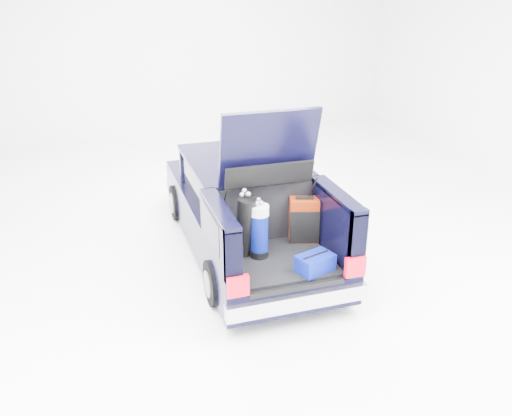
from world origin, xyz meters
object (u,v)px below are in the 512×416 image
object	(u,v)px
black_golf_bag	(246,226)
blue_duffel	(315,263)
car	(244,207)
blue_golf_bag	(259,231)
red_suitcase	(304,220)

from	to	relation	value
black_golf_bag	blue_duffel	xyz separation A→B (m)	(0.70, -0.67, -0.30)
car	blue_golf_bag	distance (m)	1.49
blue_golf_bag	black_golf_bag	bearing A→B (deg)	123.41
car	black_golf_bag	bearing A→B (deg)	-105.47
blue_duffel	black_golf_bag	bearing A→B (deg)	118.21
black_golf_bag	blue_duffel	world-z (taller)	black_golf_bag
blue_duffel	red_suitcase	bearing A→B (deg)	59.80
black_golf_bag	blue_golf_bag	distance (m)	0.19
black_golf_bag	blue_duffel	distance (m)	1.01
red_suitcase	blue_duffel	size ratio (longest dim) A/B	1.26
black_golf_bag	car	bearing A→B (deg)	51.63
blue_golf_bag	blue_duffel	xyz separation A→B (m)	(0.54, -0.56, -0.26)
car	black_golf_bag	world-z (taller)	car
red_suitcase	blue_duffel	bearing A→B (deg)	-85.34
car	black_golf_bag	distance (m)	1.43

